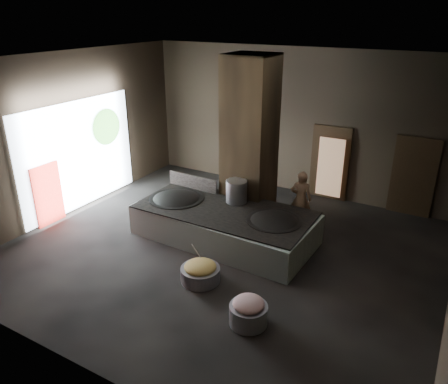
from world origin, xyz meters
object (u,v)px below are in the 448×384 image
Objects in this scene: hearth_platform at (224,224)px; wok_left at (176,201)px; cook at (301,199)px; meat_basin at (248,314)px; wok_right at (274,223)px; veg_basin at (200,274)px; stock_pot at (236,191)px.

wok_left reaches higher than hearth_platform.
meat_basin is at bearing 87.46° from cook.
hearth_platform is 3.41× the size of wok_right.
hearth_platform is 3.37m from meat_basin.
hearth_platform is 5.24× the size of veg_basin.
hearth_platform is 2.22m from cook.
wok_left reaches higher than meat_basin.
meat_basin is (0.63, -4.32, -0.58)m from cook.
stock_pot is (0.05, 0.55, 0.74)m from hearth_platform.
meat_basin is at bearing -58.13° from stock_pot.
hearth_platform is at bearing 1.97° from wok_left.
hearth_platform is at bearing -177.88° from wok_right.
cook reaches higher than wok_left.
wok_left is 3.34m from cook.
stock_pot is 0.38× the size of cook.
veg_basin is (0.50, -1.93, -0.23)m from hearth_platform.
cook reaches higher than stock_pot.
wok_left is 2.77m from veg_basin.
cook is (1.42, 1.66, 0.39)m from hearth_platform.
wok_right is 1.82× the size of meat_basin.
veg_basin is (0.45, -2.48, -0.97)m from stock_pot.
wok_left is at bearing -158.20° from stock_pot.
wok_left is (-1.45, -0.05, 0.36)m from hearth_platform.
hearth_platform is 3.17× the size of wok_left.
wok_right is 2.23m from veg_basin.
stock_pot is at bearing 100.35° from veg_basin.
stock_pot reaches higher than meat_basin.
veg_basin is (1.95, -1.88, -0.59)m from wok_left.
hearth_platform reaches higher than veg_basin.
wok_left is at bearing 136.14° from veg_basin.
hearth_platform reaches higher than meat_basin.
wok_right is at bearing 76.64° from cook.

